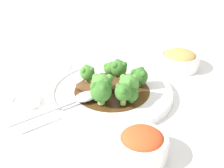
{
  "coord_description": "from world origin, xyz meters",
  "views": [
    {
      "loc": [
        0.18,
        -0.65,
        0.42
      ],
      "look_at": [
        0.0,
        0.0,
        0.03
      ],
      "focal_mm": 50.0,
      "sensor_mm": 36.0,
      "label": 1
    }
  ],
  "objects_px": {
    "beef_strip_0": "(128,80)",
    "broccoli_floret_8": "(139,76)",
    "broccoli_floret_0": "(119,68)",
    "broccoli_floret_4": "(129,84)",
    "side_bowl_kimchi": "(142,144)",
    "sauce_dish": "(26,101)",
    "beef_strip_2": "(104,79)",
    "broccoli_floret_2": "(101,91)",
    "beef_strip_1": "(114,84)",
    "beef_strip_4": "(89,88)",
    "side_bowl_appetizer": "(179,59)",
    "broccoli_floret_1": "(102,84)",
    "broccoli_floret_5": "(110,68)",
    "broccoli_floret_6": "(132,94)",
    "beef_strip_3": "(123,87)",
    "broccoli_floret_7": "(123,92)",
    "broccoli_floret_3": "(87,73)",
    "main_plate": "(112,92)",
    "serving_spoon": "(78,100)"
  },
  "relations": [
    {
      "from": "broccoli_floret_1",
      "to": "broccoli_floret_5",
      "type": "distance_m",
      "value": 0.1
    },
    {
      "from": "broccoli_floret_4",
      "to": "sauce_dish",
      "type": "height_order",
      "value": "broccoli_floret_4"
    },
    {
      "from": "broccoli_floret_0",
      "to": "broccoli_floret_4",
      "type": "bearing_deg",
      "value": -63.03
    },
    {
      "from": "broccoli_floret_6",
      "to": "broccoli_floret_4",
      "type": "bearing_deg",
      "value": 120.99
    },
    {
      "from": "beef_strip_3",
      "to": "broccoli_floret_6",
      "type": "xyz_separation_m",
      "value": [
        0.03,
        -0.05,
        0.01
      ]
    },
    {
      "from": "beef_strip_3",
      "to": "beef_strip_4",
      "type": "distance_m",
      "value": 0.08
    },
    {
      "from": "broccoli_floret_6",
      "to": "side_bowl_kimchi",
      "type": "height_order",
      "value": "side_bowl_kimchi"
    },
    {
      "from": "beef_strip_4",
      "to": "broccoli_floret_4",
      "type": "height_order",
      "value": "broccoli_floret_4"
    },
    {
      "from": "broccoli_floret_0",
      "to": "broccoli_floret_7",
      "type": "height_order",
      "value": "broccoli_floret_7"
    },
    {
      "from": "broccoli_floret_5",
      "to": "broccoli_floret_0",
      "type": "bearing_deg",
      "value": -1.44
    },
    {
      "from": "main_plate",
      "to": "beef_strip_3",
      "type": "xyz_separation_m",
      "value": [
        0.03,
        0.0,
        0.02
      ]
    },
    {
      "from": "main_plate",
      "to": "beef_strip_0",
      "type": "relative_size",
      "value": 4.05
    },
    {
      "from": "beef_strip_1",
      "to": "broccoli_floret_2",
      "type": "bearing_deg",
      "value": -93.7
    },
    {
      "from": "beef_strip_0",
      "to": "broccoli_floret_5",
      "type": "bearing_deg",
      "value": 159.89
    },
    {
      "from": "broccoli_floret_8",
      "to": "side_bowl_appetizer",
      "type": "bearing_deg",
      "value": 61.81
    },
    {
      "from": "broccoli_floret_2",
      "to": "broccoli_floret_6",
      "type": "bearing_deg",
      "value": 20.28
    },
    {
      "from": "broccoli_floret_5",
      "to": "beef_strip_1",
      "type": "bearing_deg",
      "value": -65.14
    },
    {
      "from": "main_plate",
      "to": "side_bowl_kimchi",
      "type": "bearing_deg",
      "value": -60.37
    },
    {
      "from": "beef_strip_3",
      "to": "serving_spoon",
      "type": "bearing_deg",
      "value": -136.99
    },
    {
      "from": "beef_strip_0",
      "to": "broccoli_floret_8",
      "type": "xyz_separation_m",
      "value": [
        0.03,
        -0.01,
        0.02
      ]
    },
    {
      "from": "beef_strip_4",
      "to": "broccoli_floret_0",
      "type": "distance_m",
      "value": 0.1
    },
    {
      "from": "broccoli_floret_4",
      "to": "beef_strip_0",
      "type": "bearing_deg",
      "value": 103.46
    },
    {
      "from": "main_plate",
      "to": "broccoli_floret_8",
      "type": "height_order",
      "value": "broccoli_floret_8"
    },
    {
      "from": "broccoli_floret_3",
      "to": "serving_spoon",
      "type": "bearing_deg",
      "value": -85.47
    },
    {
      "from": "side_bowl_kimchi",
      "to": "sauce_dish",
      "type": "xyz_separation_m",
      "value": [
        -0.3,
        0.11,
        -0.02
      ]
    },
    {
      "from": "side_bowl_kimchi",
      "to": "main_plate",
      "type": "bearing_deg",
      "value": 119.63
    },
    {
      "from": "broccoli_floret_1",
      "to": "sauce_dish",
      "type": "distance_m",
      "value": 0.19
    },
    {
      "from": "broccoli_floret_5",
      "to": "broccoli_floret_8",
      "type": "distance_m",
      "value": 0.09
    },
    {
      "from": "broccoli_floret_5",
      "to": "sauce_dish",
      "type": "bearing_deg",
      "value": -137.06
    },
    {
      "from": "broccoli_floret_1",
      "to": "side_bowl_kimchi",
      "type": "distance_m",
      "value": 0.21
    },
    {
      "from": "broccoli_floret_5",
      "to": "side_bowl_kimchi",
      "type": "bearing_deg",
      "value": -62.89
    },
    {
      "from": "main_plate",
      "to": "broccoli_floret_3",
      "type": "height_order",
      "value": "broccoli_floret_3"
    },
    {
      "from": "beef_strip_2",
      "to": "broccoli_floret_6",
      "type": "relative_size",
      "value": 1.29
    },
    {
      "from": "beef_strip_3",
      "to": "broccoli_floret_3",
      "type": "bearing_deg",
      "value": 175.82
    },
    {
      "from": "beef_strip_2",
      "to": "broccoli_floret_2",
      "type": "xyz_separation_m",
      "value": [
        0.03,
        -0.1,
        0.03
      ]
    },
    {
      "from": "beef_strip_4",
      "to": "broccoli_floret_2",
      "type": "distance_m",
      "value": 0.07
    },
    {
      "from": "main_plate",
      "to": "side_bowl_appetizer",
      "type": "height_order",
      "value": "side_bowl_appetizer"
    },
    {
      "from": "broccoli_floret_1",
      "to": "side_bowl_appetizer",
      "type": "height_order",
      "value": "broccoli_floret_1"
    },
    {
      "from": "side_bowl_appetizer",
      "to": "broccoli_floret_0",
      "type": "bearing_deg",
      "value": -137.25
    },
    {
      "from": "broccoli_floret_8",
      "to": "sauce_dish",
      "type": "distance_m",
      "value": 0.29
    },
    {
      "from": "broccoli_floret_3",
      "to": "broccoli_floret_6",
      "type": "relative_size",
      "value": 1.4
    },
    {
      "from": "beef_strip_3",
      "to": "beef_strip_4",
      "type": "height_order",
      "value": "beef_strip_3"
    },
    {
      "from": "beef_strip_3",
      "to": "broccoli_floret_7",
      "type": "height_order",
      "value": "broccoli_floret_7"
    },
    {
      "from": "broccoli_floret_1",
      "to": "broccoli_floret_2",
      "type": "xyz_separation_m",
      "value": [
        0.01,
        -0.03,
        0.0
      ]
    },
    {
      "from": "beef_strip_3",
      "to": "broccoli_floret_3",
      "type": "xyz_separation_m",
      "value": [
        -0.09,
        0.01,
        0.03
      ]
    },
    {
      "from": "beef_strip_2",
      "to": "beef_strip_4",
      "type": "height_order",
      "value": "same"
    },
    {
      "from": "broccoli_floret_5",
      "to": "broccoli_floret_7",
      "type": "bearing_deg",
      "value": -62.44
    },
    {
      "from": "broccoli_floret_2",
      "to": "sauce_dish",
      "type": "bearing_deg",
      "value": -173.17
    },
    {
      "from": "beef_strip_1",
      "to": "side_bowl_appetizer",
      "type": "distance_m",
      "value": 0.24
    },
    {
      "from": "beef_strip_4",
      "to": "side_bowl_appetizer",
      "type": "relative_size",
      "value": 0.62
    }
  ]
}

